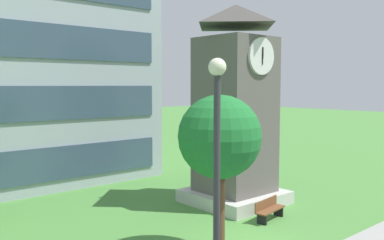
% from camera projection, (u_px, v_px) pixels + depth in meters
% --- Properties ---
extents(clock_tower, '(4.10, 4.10, 9.53)m').
position_uv_depth(clock_tower, '(235.00, 117.00, 20.43)').
color(clock_tower, '#605B56').
rests_on(clock_tower, ground).
extents(park_bench, '(1.86, 0.77, 0.88)m').
position_uv_depth(park_bench, '(269.00, 209.00, 18.07)').
color(park_bench, brown).
rests_on(park_bench, ground).
extents(street_lamp, '(0.36, 0.36, 6.27)m').
position_uv_depth(street_lamp, '(217.00, 179.00, 8.53)').
color(street_lamp, '#333338').
rests_on(street_lamp, ground).
extents(tree_streetside, '(2.82, 2.82, 5.43)m').
position_uv_depth(tree_streetside, '(220.00, 138.00, 14.16)').
color(tree_streetside, '#513823').
rests_on(tree_streetside, ground).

